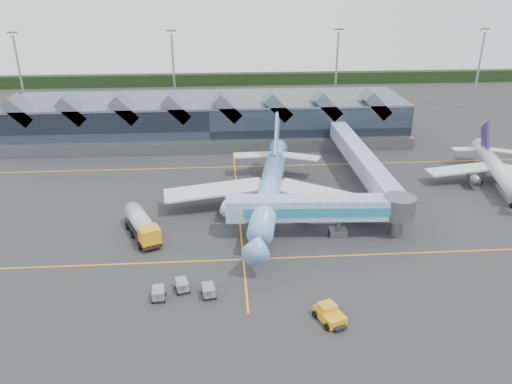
{
  "coord_description": "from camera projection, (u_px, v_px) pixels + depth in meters",
  "views": [
    {
      "loc": [
        -2.51,
        -66.84,
        35.85
      ],
      "look_at": [
        2.58,
        3.51,
        5.0
      ],
      "focal_mm": 35.0,
      "sensor_mm": 36.0,
      "label": 1
    }
  ],
  "objects": [
    {
      "name": "ground",
      "position": [
        241.0,
        232.0,
        75.61
      ],
      "size": [
        260.0,
        260.0,
        0.0
      ],
      "primitive_type": "plane",
      "color": "#292A2C",
      "rests_on": "ground"
    },
    {
      "name": "jet_bridge",
      "position": [
        331.0,
        209.0,
        72.99
      ],
      "size": [
        27.8,
        5.56,
        6.27
      ],
      "rotation": [
        0.0,
        0.0,
        -0.06
      ],
      "color": "#7BACCD",
      "rests_on": "ground"
    },
    {
      "name": "light_masts",
      "position": [
        310.0,
        72.0,
        129.39
      ],
      "size": [
        132.4,
        42.56,
        22.45
      ],
      "color": "gray",
      "rests_on": "ground"
    },
    {
      "name": "terminal",
      "position": [
        210.0,
        119.0,
        116.59
      ],
      "size": [
        90.0,
        22.25,
        12.52
      ],
      "color": "black",
      "rests_on": "ground"
    },
    {
      "name": "taxi_stripes",
      "position": [
        238.0,
        204.0,
        84.75
      ],
      "size": [
        120.0,
        60.0,
        0.01
      ],
      "color": "orange",
      "rests_on": "ground"
    },
    {
      "name": "fuel_truck",
      "position": [
        141.0,
        223.0,
        73.62
      ],
      "size": [
        6.66,
        10.86,
        3.73
      ],
      "rotation": [
        0.0,
        0.0,
        0.41
      ],
      "color": "black",
      "rests_on": "ground"
    },
    {
      "name": "tree_line_far",
      "position": [
        227.0,
        79.0,
        175.33
      ],
      "size": [
        260.0,
        4.0,
        4.0
      ],
      "primitive_type": "cube",
      "color": "black",
      "rests_on": "ground"
    },
    {
      "name": "regional_jet",
      "position": [
        497.0,
        169.0,
        91.62
      ],
      "size": [
        24.99,
        27.72,
        9.58
      ],
      "rotation": [
        0.0,
        0.0,
        -0.22
      ],
      "color": "silver",
      "rests_on": "ground"
    },
    {
      "name": "main_airliner",
      "position": [
        270.0,
        189.0,
        81.05
      ],
      "size": [
        35.06,
        40.82,
        13.16
      ],
      "rotation": [
        0.0,
        0.0,
        -0.18
      ],
      "color": "#76B2EF",
      "rests_on": "ground"
    },
    {
      "name": "baggage_carts",
      "position": [
        183.0,
        290.0,
        60.3
      ],
      "size": [
        7.56,
        3.85,
        1.51
      ],
      "rotation": [
        0.0,
        0.0,
        0.19
      ],
      "color": "#93969B",
      "rests_on": "ground"
    },
    {
      "name": "pushback_tug",
      "position": [
        330.0,
        314.0,
        55.98
      ],
      "size": [
        3.67,
        4.57,
        1.84
      ],
      "rotation": [
        0.0,
        0.0,
        0.38
      ],
      "color": "gold",
      "rests_on": "ground"
    }
  ]
}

